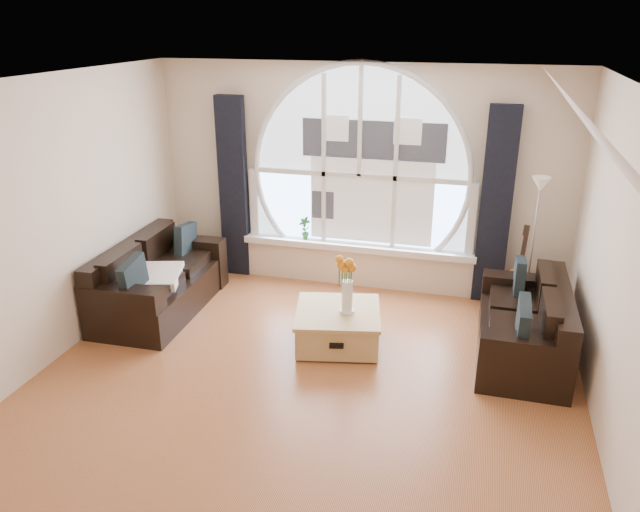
{
  "coord_description": "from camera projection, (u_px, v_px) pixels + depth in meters",
  "views": [
    {
      "loc": [
        1.41,
        -4.32,
        3.17
      ],
      "look_at": [
        0.0,
        0.9,
        1.05
      ],
      "focal_mm": 34.35,
      "sensor_mm": 36.0,
      "label": 1
    }
  ],
  "objects": [
    {
      "name": "coffee_chest",
      "position": [
        338.0,
        325.0,
        6.3
      ],
      "size": [
        1.01,
        1.01,
        0.42
      ],
      "primitive_type": "cube",
      "rotation": [
        0.0,
        0.0,
        0.21
      ],
      "color": "#A5844C",
      "rests_on": "ground"
    },
    {
      "name": "potted_plant",
      "position": [
        305.0,
        228.0,
        7.68
      ],
      "size": [
        0.18,
        0.15,
        0.29
      ],
      "primitive_type": "imported",
      "rotation": [
        0.0,
        0.0,
        -0.35
      ],
      "color": "#1E6023",
      "rests_on": "window_sill"
    },
    {
      "name": "curtain_left",
      "position": [
        233.0,
        188.0,
        7.72
      ],
      "size": [
        0.35,
        0.12,
        2.3
      ],
      "primitive_type": "cube",
      "color": "black",
      "rests_on": "ground"
    },
    {
      "name": "wall_back",
      "position": [
        360.0,
        179.0,
        7.36
      ],
      "size": [
        5.0,
        0.01,
        2.7
      ],
      "primitive_type": "cube",
      "color": "beige",
      "rests_on": "ground"
    },
    {
      "name": "ceiling",
      "position": [
        287.0,
        87.0,
        4.4
      ],
      "size": [
        5.0,
        5.5,
        0.01
      ],
      "primitive_type": "cube",
      "color": "silver",
      "rests_on": "ground"
    },
    {
      "name": "floor_lamp",
      "position": [
        532.0,
        248.0,
        6.72
      ],
      "size": [
        0.24,
        0.24,
        1.6
      ],
      "primitive_type": "cube",
      "color": "#B2B2B2",
      "rests_on": "ground"
    },
    {
      "name": "ground",
      "position": [
        293.0,
        403.0,
        5.39
      ],
      "size": [
        5.0,
        5.5,
        0.01
      ],
      "primitive_type": "cube",
      "color": "brown",
      "rests_on": "ground"
    },
    {
      "name": "wall_left",
      "position": [
        26.0,
        234.0,
        5.5
      ],
      "size": [
        0.01,
        5.5,
        2.7
      ],
      "primitive_type": "cube",
      "color": "beige",
      "rests_on": "ground"
    },
    {
      "name": "throw_blanket",
      "position": [
        155.0,
        276.0,
        6.75
      ],
      "size": [
        0.68,
        0.68,
        0.1
      ],
      "primitive_type": "cube",
      "rotation": [
        0.0,
        0.0,
        0.27
      ],
      "color": "silver",
      "rests_on": "sofa_left"
    },
    {
      "name": "sofa_right",
      "position": [
        524.0,
        319.0,
        6.01
      ],
      "size": [
        0.83,
        1.65,
        0.73
      ],
      "primitive_type": "cube",
      "rotation": [
        0.0,
        0.0,
        -0.0
      ],
      "color": "black",
      "rests_on": "ground"
    },
    {
      "name": "attic_slope",
      "position": [
        609.0,
        152.0,
        3.99
      ],
      "size": [
        0.92,
        5.5,
        0.72
      ],
      "primitive_type": "cube",
      "color": "silver",
      "rests_on": "ground"
    },
    {
      "name": "wall_front",
      "position": [
        80.0,
        510.0,
        2.42
      ],
      "size": [
        5.0,
        0.01,
        2.7
      ],
      "primitive_type": "cube",
      "color": "beige",
      "rests_on": "ground"
    },
    {
      "name": "guitar",
      "position": [
        521.0,
        267.0,
        6.93
      ],
      "size": [
        0.42,
        0.34,
        1.06
      ],
      "primitive_type": "cube",
      "rotation": [
        0.0,
        0.0,
        -0.31
      ],
      "color": "brown",
      "rests_on": "ground"
    },
    {
      "name": "arched_window",
      "position": [
        360.0,
        157.0,
        7.24
      ],
      "size": [
        2.6,
        0.06,
        2.15
      ],
      "primitive_type": "cube",
      "color": "silver",
      "rests_on": "wall_back"
    },
    {
      "name": "wall_right",
      "position": [
        630.0,
        295.0,
        4.29
      ],
      "size": [
        0.01,
        5.5,
        2.7
      ],
      "primitive_type": "cube",
      "color": "beige",
      "rests_on": "ground"
    },
    {
      "name": "neighbor_house",
      "position": [
        372.0,
        168.0,
        7.23
      ],
      "size": [
        1.7,
        0.02,
        1.5
      ],
      "primitive_type": "cube",
      "color": "silver",
      "rests_on": "wall_back"
    },
    {
      "name": "curtain_right",
      "position": [
        496.0,
        208.0,
        6.94
      ],
      "size": [
        0.35,
        0.12,
        2.3
      ],
      "primitive_type": "cube",
      "color": "black",
      "rests_on": "ground"
    },
    {
      "name": "window_sill",
      "position": [
        357.0,
        247.0,
        7.58
      ],
      "size": [
        2.9,
        0.22,
        0.08
      ],
      "primitive_type": "cube",
      "color": "white",
      "rests_on": "wall_back"
    },
    {
      "name": "sofa_left",
      "position": [
        160.0,
        277.0,
        6.97
      ],
      "size": [
        0.93,
        1.8,
        0.79
      ],
      "primitive_type": "cube",
      "rotation": [
        0.0,
        0.0,
        0.02
      ],
      "color": "black",
      "rests_on": "ground"
    },
    {
      "name": "vase_flowers",
      "position": [
        347.0,
        277.0,
        6.05
      ],
      "size": [
        0.24,
        0.24,
        0.7
      ],
      "primitive_type": "cube",
      "color": "white",
      "rests_on": "coffee_chest"
    },
    {
      "name": "window_frame",
      "position": [
        359.0,
        157.0,
        7.21
      ],
      "size": [
        2.76,
        0.08,
        2.15
      ],
      "primitive_type": "cube",
      "color": "white",
      "rests_on": "wall_back"
    }
  ]
}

